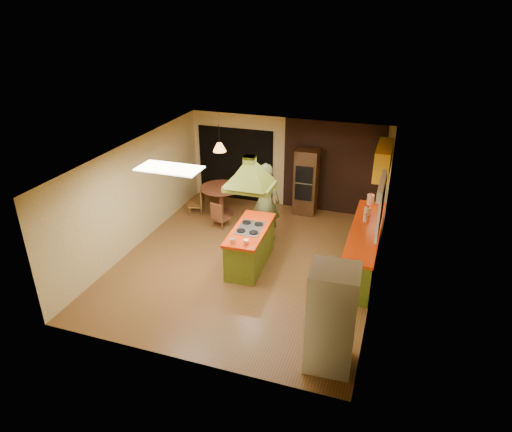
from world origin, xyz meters
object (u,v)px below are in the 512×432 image
(refrigerator, at_px, (332,319))
(canister_large, at_px, (370,199))
(dining_table, at_px, (221,195))
(man, at_px, (265,202))
(wall_oven, at_px, (306,182))
(kitchen_island, at_px, (250,246))

(refrigerator, distance_m, canister_large, 4.50)
(refrigerator, distance_m, dining_table, 5.98)
(man, distance_m, wall_oven, 1.90)
(kitchen_island, distance_m, man, 1.34)
(kitchen_island, bearing_deg, dining_table, 123.66)
(kitchen_island, bearing_deg, man, 89.92)
(wall_oven, height_order, canister_large, wall_oven)
(refrigerator, relative_size, dining_table, 1.65)
(kitchen_island, height_order, wall_oven, wall_oven)
(kitchen_island, height_order, canister_large, canister_large)
(kitchen_island, relative_size, canister_large, 7.37)
(man, relative_size, wall_oven, 1.09)
(wall_oven, distance_m, dining_table, 2.31)
(refrigerator, bearing_deg, canister_large, 85.23)
(kitchen_island, distance_m, dining_table, 2.68)
(refrigerator, relative_size, canister_large, 7.32)
(kitchen_island, relative_size, dining_table, 1.66)
(refrigerator, height_order, canister_large, refrigerator)
(man, bearing_deg, refrigerator, 113.68)
(wall_oven, bearing_deg, canister_large, -30.92)
(wall_oven, bearing_deg, man, -108.94)
(man, bearing_deg, kitchen_island, 84.86)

